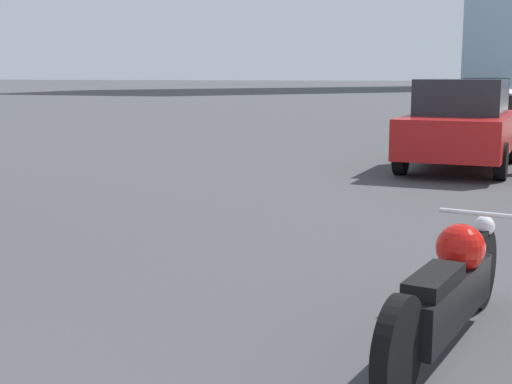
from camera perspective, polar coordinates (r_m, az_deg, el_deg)
The scene contains 4 objects.
motorcycle at distance 4.92m, azimuth 15.20°, elevation -7.52°, with size 0.77×2.51×0.78m.
parked_car_red at distance 14.18m, azimuth 16.08°, elevation 5.22°, with size 2.14×4.33×1.70m.
parked_car_black at distance 27.24m, azimuth 17.78°, elevation 6.98°, with size 2.13×4.34×1.66m.
parked_car_white at distance 38.06m, azimuth 17.96°, elevation 7.50°, with size 2.04×4.45×1.63m.
Camera 1 is at (3.64, 0.01, 1.79)m, focal length 50.00 mm.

